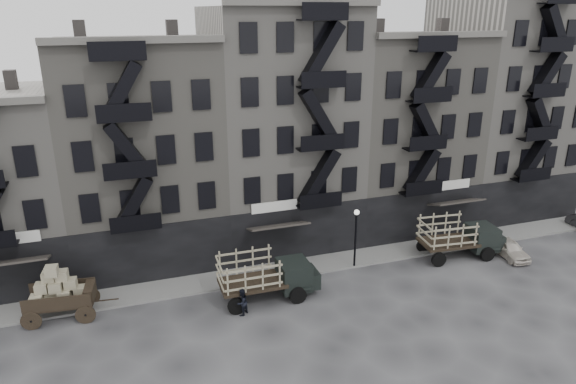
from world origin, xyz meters
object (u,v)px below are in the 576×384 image
object	(u,v)px
stake_truck_west	(266,273)
car_east	(509,248)
pedestrian_mid	(242,302)
stake_truck_east	(460,234)
wagon	(56,288)

from	to	relation	value
stake_truck_west	car_east	xyz separation A→B (m)	(18.16, -0.17, -1.12)
car_east	pedestrian_mid	distance (m)	20.04
stake_truck_east	pedestrian_mid	distance (m)	16.71
wagon	car_east	size ratio (longest dim) A/B	1.14
wagon	stake_truck_west	world-z (taller)	wagon
wagon	stake_truck_west	distance (m)	11.97
pedestrian_mid	car_east	bearing A→B (deg)	143.55
stake_truck_west	car_east	distance (m)	18.19
wagon	pedestrian_mid	world-z (taller)	wagon
wagon	stake_truck_east	size ratio (longest dim) A/B	0.67
car_east	pedestrian_mid	bearing A→B (deg)	-170.11
stake_truck_west	pedestrian_mid	bearing A→B (deg)	-144.16
stake_truck_east	wagon	bearing A→B (deg)	-175.53
stake_truck_west	stake_truck_east	size ratio (longest dim) A/B	0.98
stake_truck_west	stake_truck_east	distance (m)	14.71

